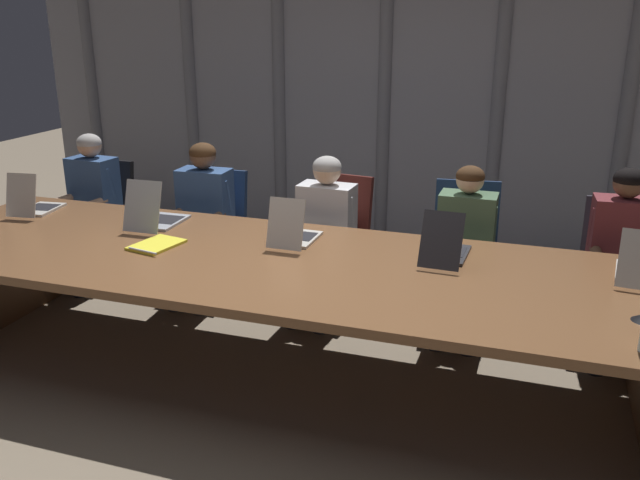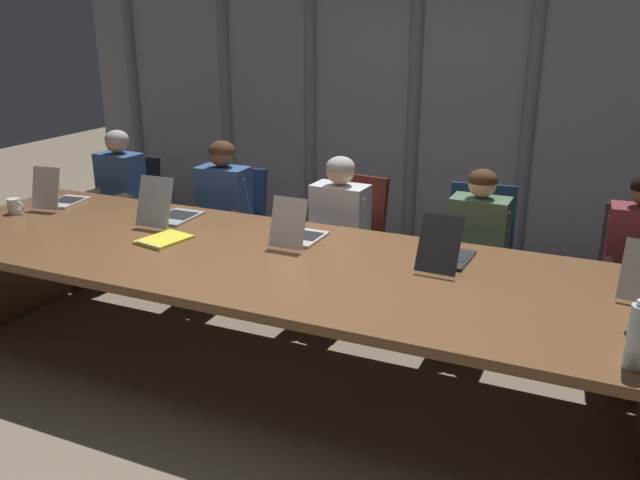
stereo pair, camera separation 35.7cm
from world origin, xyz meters
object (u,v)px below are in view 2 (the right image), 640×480
laptop_left_mid (170,212)px  office_chair_center (346,261)px  laptop_left_end (60,197)px  spiral_notepad (164,240)px  laptop_right_mid (447,254)px  person_center (335,228)px  laptop_center (299,233)px  person_left_end (114,196)px  water_bottle_secondary (637,337)px  office_chair_right_end (629,305)px  person_right_end (637,266)px  office_chair_right_mid (475,280)px  office_chair_left_mid (231,244)px  office_chair_left_end (128,228)px  coffee_mug_near (14,206)px  person_right_mid (475,249)px  person_left_mid (219,210)px  conference_mic_left_side (638,332)px

laptop_left_mid → office_chair_center: laptop_left_mid is taller
laptop_left_end → spiral_notepad: bearing=-114.1°
laptop_right_mid → person_center: bearing=59.1°
laptop_center → office_chair_center: bearing=0.3°
office_chair_center → laptop_right_mid: bearing=57.0°
person_left_end → water_bottle_secondary: 4.04m
office_chair_right_end → person_right_end: bearing=1.4°
laptop_right_mid → office_chair_center: size_ratio=0.50×
person_left_end → water_bottle_secondary: person_left_end is taller
person_center → spiral_notepad: size_ratio=3.27×
office_chair_center → office_chair_right_end: 1.87m
laptop_right_mid → office_chair_right_mid: (0.03, 0.77, -0.43)m
office_chair_left_mid → spiral_notepad: bearing=10.1°
laptop_center → water_bottle_secondary: (1.84, -0.82, 0.07)m
office_chair_left_mid → water_bottle_secondary: bearing=59.7°
office_chair_left_mid → office_chair_left_end: bearing=-90.8°
laptop_right_mid → coffee_mug_near: laptop_right_mid is taller
water_bottle_secondary → laptop_right_mid: bearing=138.7°
office_chair_right_end → person_center: size_ratio=0.82×
coffee_mug_near → person_left_end: bearing=82.1°
person_right_end → spiral_notepad: person_right_end is taller
person_right_end → office_chair_center: bearing=-98.3°
office_chair_left_mid → person_right_mid: 1.93m
person_left_mid → spiral_notepad: person_left_mid is taller
laptop_left_end → water_bottle_secondary: (3.76, -0.86, 0.07)m
person_left_end → laptop_right_mid: bearing=82.4°
laptop_left_mid → person_center: (0.94, 0.57, -0.15)m
office_chair_right_end → office_chair_right_mid: bearing=-88.5°
laptop_left_end → person_center: (1.90, 0.57, -0.15)m
office_chair_center → office_chair_right_end: bearing=97.4°
person_left_mid → person_right_mid: person_left_mid is taller
laptop_left_end → office_chair_left_mid: size_ratio=0.46×
office_chair_center → laptop_center: bearing=7.2°
person_left_end → person_right_mid: person_left_end is taller
coffee_mug_near → laptop_left_mid: bearing=14.5°
office_chair_right_mid → person_center: 1.01m
office_chair_center → person_left_mid: person_left_mid is taller
laptop_left_end → person_left_mid: 1.13m
conference_mic_left_side → laptop_left_end: bearing=171.7°
person_left_end → person_right_mid: bearing=94.3°
laptop_left_end → office_chair_right_end: laptop_left_end is taller
water_bottle_secondary → office_chair_right_mid: bearing=119.7°
person_center → person_right_mid: 0.96m
office_chair_right_mid → person_right_end: bearing=73.5°
person_left_mid → coffee_mug_near: bearing=-53.6°
person_right_end → laptop_center: bearing=-75.4°
laptop_left_end → office_chair_left_mid: (0.96, 0.73, -0.45)m
office_chair_left_end → person_right_end: (3.84, -0.16, 0.31)m
laptop_right_mid → conference_mic_left_side: 1.09m
laptop_right_mid → person_left_mid: size_ratio=0.41×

